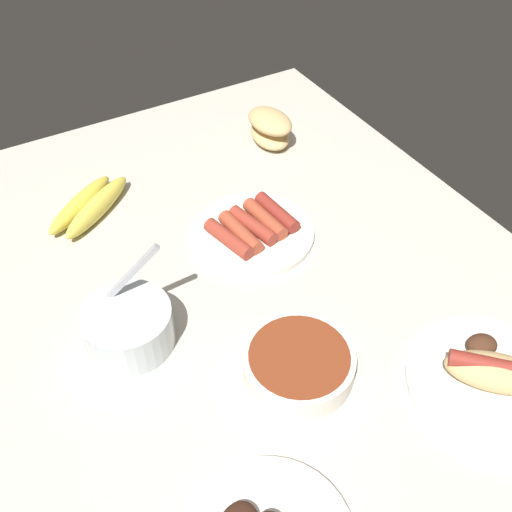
# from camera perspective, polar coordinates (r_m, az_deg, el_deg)

# --- Properties ---
(ground_plane) EXTENTS (1.20, 0.90, 0.03)m
(ground_plane) POSITION_cam_1_polar(r_m,az_deg,el_deg) (0.96, 0.30, -3.58)
(ground_plane) COLOR beige
(bowl_chili) EXTENTS (0.16, 0.16, 0.04)m
(bowl_chili) POSITION_cam_1_polar(r_m,az_deg,el_deg) (0.83, 4.15, -10.27)
(bowl_chili) COLOR white
(bowl_chili) RESTS_ON ground_plane
(plate_sausages) EXTENTS (0.21, 0.21, 0.04)m
(plate_sausages) POSITION_cam_1_polar(r_m,az_deg,el_deg) (1.03, -0.30, 2.55)
(plate_sausages) COLOR white
(plate_sausages) RESTS_ON ground_plane
(banana_bunch) EXTENTS (0.16, 0.19, 0.04)m
(banana_bunch) POSITION_cam_1_polar(r_m,az_deg,el_deg) (1.11, -15.77, 4.72)
(banana_bunch) COLOR gold
(banana_bunch) RESTS_ON ground_plane
(bowl_coleslaw) EXTENTS (0.13, 0.13, 0.16)m
(bowl_coleslaw) POSITION_cam_1_polar(r_m,az_deg,el_deg) (0.87, -12.30, -6.46)
(bowl_coleslaw) COLOR silver
(bowl_coleslaw) RESTS_ON ground_plane
(bread_stack) EXTENTS (0.13, 0.09, 0.07)m
(bread_stack) POSITION_cam_1_polar(r_m,az_deg,el_deg) (1.25, 1.35, 12.27)
(bread_stack) COLOR #DBB77A
(bread_stack) RESTS_ON ground_plane
(plate_hotdog_assembled) EXTENTS (0.23, 0.23, 0.06)m
(plate_hotdog_assembled) POSITION_cam_1_polar(r_m,az_deg,el_deg) (0.88, 21.92, -10.78)
(plate_hotdog_assembled) COLOR white
(plate_hotdog_assembled) RESTS_ON ground_plane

